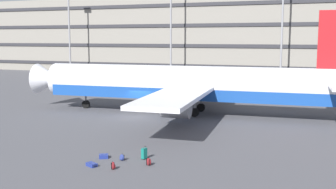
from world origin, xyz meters
TOP-DOWN VIEW (x-y plane):
  - ground_plane at (0.00, 0.00)m, footprint 600.00×600.00m
  - terminal_structure at (0.00, 54.76)m, footprint 122.73×19.15m
  - airliner at (4.86, 3.32)m, footprint 37.48×30.26m
  - light_mast_far_left at (-33.93, 39.04)m, footprint 1.80×0.50m
  - light_mast_left at (-10.35, 39.04)m, footprint 1.80×0.50m
  - light_mast_center_left at (10.96, 39.04)m, footprint 1.80×0.50m
  - suitcase_purple at (6.89, -13.51)m, footprint 0.33×0.42m
  - suitcase_orange at (4.40, -16.07)m, footprint 0.84×0.69m
  - suitcase_laid_flat at (4.24, -14.25)m, footprint 0.76×0.70m
  - backpack_large at (5.65, -14.35)m, footprint 0.41×0.34m
  - backpack_silver at (5.98, -16.17)m, footprint 0.38×0.39m
  - backpack_upright at (7.71, -14.67)m, footprint 0.39×0.31m

SIDE VIEW (x-z plane):
  - ground_plane at x=0.00m, z-range 0.00..0.00m
  - suitcase_orange at x=4.40m, z-range 0.00..0.22m
  - suitcase_laid_flat at x=4.24m, z-range 0.00..0.26m
  - backpack_large at x=5.65m, z-range -0.03..0.45m
  - backpack_upright at x=7.71m, z-range -0.03..0.50m
  - backpack_silver at x=5.98m, z-range -0.03..0.51m
  - suitcase_purple at x=6.89m, z-range -0.04..0.84m
  - airliner at x=4.86m, z-range -2.21..8.40m
  - terminal_structure at x=0.00m, z-range 0.00..17.06m
  - light_mast_far_left at x=-33.93m, z-range 1.65..20.86m
  - light_mast_left at x=-10.35m, z-range 1.70..23.77m
  - light_mast_center_left at x=10.96m, z-range 1.73..26.20m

